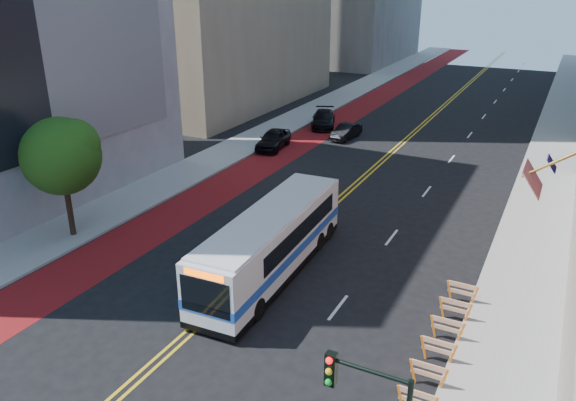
# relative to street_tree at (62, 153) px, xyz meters

# --- Properties ---
(ground) EXTENTS (160.00, 160.00, 0.00)m
(ground) POSITION_rel_street_tree_xyz_m (11.24, -6.04, -4.91)
(ground) COLOR black
(ground) RESTS_ON ground
(sidewalk_left) EXTENTS (4.00, 140.00, 0.15)m
(sidewalk_left) POSITION_rel_street_tree_xyz_m (-0.76, 23.96, -4.84)
(sidewalk_left) COLOR gray
(sidewalk_left) RESTS_ON ground
(sidewalk_right) EXTENTS (4.00, 140.00, 0.15)m
(sidewalk_right) POSITION_rel_street_tree_xyz_m (23.24, 23.96, -4.84)
(sidewalk_right) COLOR gray
(sidewalk_right) RESTS_ON ground
(bus_lane_paint) EXTENTS (3.60, 140.00, 0.01)m
(bus_lane_paint) POSITION_rel_street_tree_xyz_m (3.14, 23.96, -4.91)
(bus_lane_paint) COLOR maroon
(bus_lane_paint) RESTS_ON ground
(center_line_inner) EXTENTS (0.14, 140.00, 0.01)m
(center_line_inner) POSITION_rel_street_tree_xyz_m (11.06, 23.96, -4.91)
(center_line_inner) COLOR gold
(center_line_inner) RESTS_ON ground
(center_line_outer) EXTENTS (0.14, 140.00, 0.01)m
(center_line_outer) POSITION_rel_street_tree_xyz_m (11.42, 23.96, -4.91)
(center_line_outer) COLOR gold
(center_line_outer) RESTS_ON ground
(lane_dashes) EXTENTS (0.14, 98.20, 0.01)m
(lane_dashes) POSITION_rel_street_tree_xyz_m (16.04, 31.96, -4.90)
(lane_dashes) COLOR silver
(lane_dashes) RESTS_ON ground
(construction_barriers) EXTENTS (1.42, 10.91, 1.00)m
(construction_barriers) POSITION_rel_street_tree_xyz_m (20.84, -2.62, -4.24)
(construction_barriers) COLOR orange
(construction_barriers) RESTS_ON ground
(street_tree) EXTENTS (4.20, 4.20, 6.70)m
(street_tree) POSITION_rel_street_tree_xyz_m (0.00, 0.00, 0.00)
(street_tree) COLOR black
(street_tree) RESTS_ON sidewalk_left
(transit_bus) EXTENTS (3.12, 12.04, 3.28)m
(transit_bus) POSITION_rel_street_tree_xyz_m (11.92, 1.47, -3.20)
(transit_bus) COLOR silver
(transit_bus) RESTS_ON ground
(car_a) EXTENTS (2.48, 4.93, 1.61)m
(car_a) POSITION_rel_street_tree_xyz_m (1.94, 20.12, -4.11)
(car_a) COLOR black
(car_a) RESTS_ON ground
(car_b) EXTENTS (1.78, 4.07, 1.30)m
(car_b) POSITION_rel_street_tree_xyz_m (6.31, 25.72, -4.26)
(car_b) COLOR black
(car_b) RESTS_ON ground
(car_c) EXTENTS (3.83, 5.64, 1.52)m
(car_c) POSITION_rel_street_tree_xyz_m (2.82, 28.69, -4.15)
(car_c) COLOR black
(car_c) RESTS_ON ground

